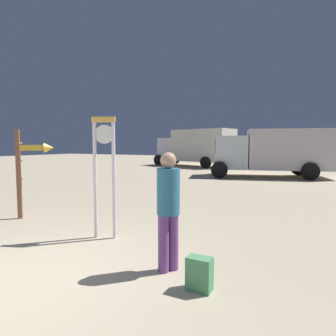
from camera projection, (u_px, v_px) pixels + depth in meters
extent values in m
plane|color=tan|center=(13.00, 283.00, 3.86)|extent=(80.00, 80.00, 0.00)
cylinder|color=silver|center=(95.00, 181.00, 5.68)|extent=(0.07, 0.07, 2.26)
cylinder|color=silver|center=(114.00, 181.00, 5.65)|extent=(0.07, 0.07, 2.26)
cube|color=#F5B23E|center=(103.00, 119.00, 5.57)|extent=(0.45, 0.24, 0.10)
cylinder|color=silver|center=(104.00, 134.00, 5.62)|extent=(0.35, 0.17, 0.36)
cube|color=black|center=(105.00, 134.00, 5.65)|extent=(0.06, 0.03, 0.08)
cube|color=black|center=(105.00, 134.00, 5.65)|extent=(0.12, 0.06, 0.09)
cube|color=brown|center=(19.00, 174.00, 7.16)|extent=(0.14, 0.14, 2.19)
cube|color=yellow|center=(32.00, 148.00, 7.20)|extent=(0.45, 0.43, 0.14)
cone|color=yellow|center=(49.00, 148.00, 7.31)|extent=(0.33, 0.33, 0.25)
sphere|color=#F8EE85|center=(23.00, 196.00, 7.23)|extent=(0.04, 0.04, 0.04)
sphere|color=#FFEA92|center=(22.00, 179.00, 7.19)|extent=(0.04, 0.04, 0.04)
sphere|color=#FFD998|center=(22.00, 161.00, 7.16)|extent=(0.04, 0.04, 0.04)
sphere|color=#FFF187|center=(21.00, 143.00, 7.12)|extent=(0.04, 0.04, 0.04)
cylinder|color=#7B4290|center=(173.00, 241.00, 4.27)|extent=(0.16, 0.16, 0.83)
cylinder|color=#7B4290|center=(163.00, 244.00, 4.18)|extent=(0.16, 0.16, 0.83)
cylinder|color=teal|center=(168.00, 191.00, 4.17)|extent=(0.33, 0.33, 0.66)
sphere|color=tan|center=(168.00, 160.00, 4.13)|extent=(0.23, 0.23, 0.23)
cube|color=#519762|center=(199.00, 274.00, 3.67)|extent=(0.31, 0.19, 0.43)
cube|color=#62A258|center=(203.00, 275.00, 3.77)|extent=(0.22, 0.04, 0.19)
cube|color=silver|center=(290.00, 149.00, 16.19)|extent=(4.96, 3.49, 2.20)
cube|color=silver|center=(231.00, 152.00, 16.83)|extent=(2.28, 2.62, 1.85)
cube|color=black|center=(216.00, 146.00, 16.97)|extent=(0.55, 1.81, 0.81)
cylinder|color=black|center=(220.00, 167.00, 18.19)|extent=(0.93, 0.49, 0.90)
cylinder|color=black|center=(219.00, 170.00, 15.86)|extent=(0.93, 0.49, 0.90)
cylinder|color=black|center=(299.00, 168.00, 17.29)|extent=(0.93, 0.49, 0.90)
cylinder|color=black|center=(310.00, 171.00, 14.96)|extent=(0.93, 0.49, 0.90)
cube|color=silver|center=(203.00, 145.00, 23.91)|extent=(5.46, 3.48, 2.58)
cube|color=silver|center=(172.00, 149.00, 26.22)|extent=(2.12, 2.48, 1.94)
cube|color=black|center=(165.00, 145.00, 26.74)|extent=(0.50, 1.74, 0.85)
cylinder|color=black|center=(175.00, 159.00, 27.54)|extent=(0.93, 0.48, 0.90)
cylinder|color=black|center=(158.00, 160.00, 25.86)|extent=(0.93, 0.48, 0.90)
cylinder|color=black|center=(222.00, 161.00, 24.10)|extent=(0.93, 0.48, 0.90)
cylinder|color=black|center=(206.00, 162.00, 22.43)|extent=(0.93, 0.48, 0.90)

